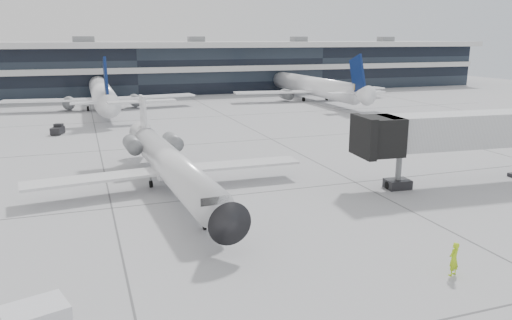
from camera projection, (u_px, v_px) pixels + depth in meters
name	position (u px, v px, depth m)	size (l,w,h in m)	color
ground	(244.00, 194.00, 39.16)	(220.00, 220.00, 0.00)	#969699
terminal	(132.00, 70.00, 113.14)	(170.00, 22.00, 10.00)	black
bg_jet_center	(103.00, 109.00, 87.00)	(32.00, 40.00, 9.60)	white
bg_jet_right	(311.00, 100.00, 99.88)	(32.00, 40.00, 9.60)	white
regional_jet	(170.00, 163.00, 40.01)	(22.32, 27.85, 6.43)	silver
jet_bridge	(476.00, 130.00, 41.39)	(19.23, 5.17, 6.17)	#ACAFB1
ramp_worker	(454.00, 259.00, 25.55)	(0.66, 0.43, 1.81)	#AEE017
traffic_cone	(171.00, 170.00, 45.41)	(0.50, 0.50, 0.56)	#E1540B
far_tug	(58.00, 130.00, 63.58)	(1.81, 2.33, 1.31)	black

